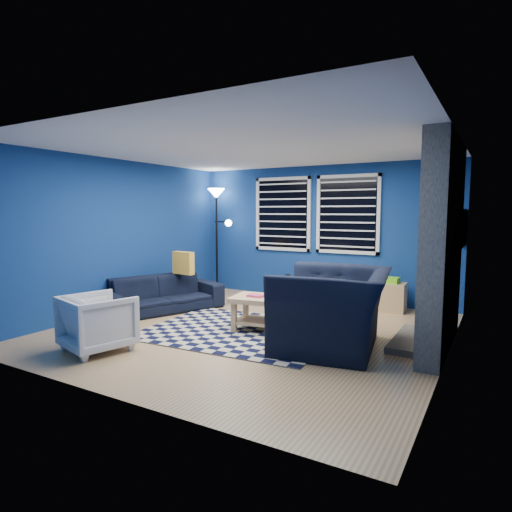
{
  "coord_description": "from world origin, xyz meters",
  "views": [
    {
      "loc": [
        2.97,
        -5.03,
        1.66
      ],
      "look_at": [
        -0.1,
        0.3,
        1.01
      ],
      "focal_mm": 30.0,
      "sensor_mm": 36.0,
      "label": 1
    }
  ],
  "objects": [
    {
      "name": "floor",
      "position": [
        0.0,
        0.0,
        0.0
      ],
      "size": [
        5.0,
        5.0,
        0.0
      ],
      "primitive_type": "plane",
      "color": "tan",
      "rests_on": "ground"
    },
    {
      "name": "rocking_horse",
      "position": [
        -0.62,
        2.04,
        0.29
      ],
      "size": [
        0.26,
        0.54,
        0.45
      ],
      "primitive_type": "imported",
      "rotation": [
        0.0,
        0.0,
        1.61
      ],
      "color": "#4B2D18",
      "rests_on": "floor"
    },
    {
      "name": "throw_pillow",
      "position": [
        -1.71,
        0.62,
        0.78
      ],
      "size": [
        0.41,
        0.16,
        0.38
      ],
      "primitive_type": "cube",
      "rotation": [
        0.0,
        0.0,
        -0.09
      ],
      "color": "gold",
      "rests_on": "sofa"
    },
    {
      "name": "window_left",
      "position": [
        -0.75,
        2.46,
        1.6
      ],
      "size": [
        1.17,
        0.06,
        1.42
      ],
      "color": "black",
      "rests_on": "wall_back"
    },
    {
      "name": "armchair_big",
      "position": [
        1.24,
        -0.17,
        0.48
      ],
      "size": [
        1.66,
        1.51,
        0.95
      ],
      "primitive_type": "imported",
      "rotation": [
        0.0,
        0.0,
        -1.4
      ],
      "color": "black",
      "rests_on": "floor"
    },
    {
      "name": "rug",
      "position": [
        -0.1,
        -0.14,
        0.01
      ],
      "size": [
        2.62,
        2.15,
        0.02
      ],
      "primitive_type": "cube",
      "rotation": [
        0.0,
        0.0,
        0.06
      ],
      "color": "black",
      "rests_on": "floor"
    },
    {
      "name": "fireplace",
      "position": [
        2.36,
        0.5,
        1.2
      ],
      "size": [
        0.65,
        2.0,
        2.5
      ],
      "color": "gray",
      "rests_on": "floor"
    },
    {
      "name": "wall_right",
      "position": [
        2.5,
        0.0,
        1.25
      ],
      "size": [
        0.0,
        5.0,
        5.0
      ],
      "primitive_type": "plane",
      "rotation": [
        1.57,
        0.0,
        -1.57
      ],
      "color": "navy",
      "rests_on": "floor"
    },
    {
      "name": "sofa",
      "position": [
        -1.86,
        0.22,
        0.29
      ],
      "size": [
        2.15,
        1.5,
        0.59
      ],
      "primitive_type": "imported",
      "rotation": [
        0.0,
        0.0,
        1.17
      ],
      "color": "black",
      "rests_on": "floor"
    },
    {
      "name": "coffee_table",
      "position": [
        0.24,
        0.06,
        0.35
      ],
      "size": [
        1.09,
        0.75,
        0.5
      ],
      "rotation": [
        0.0,
        0.0,
        0.17
      ],
      "color": "tan",
      "rests_on": "rug"
    },
    {
      "name": "ceiling",
      "position": [
        0.0,
        0.0,
        2.5
      ],
      "size": [
        5.0,
        5.0,
        0.0
      ],
      "primitive_type": "plane",
      "rotation": [
        3.14,
        0.0,
        0.0
      ],
      "color": "white",
      "rests_on": "wall_back"
    },
    {
      "name": "cabinet",
      "position": [
        1.38,
        2.14,
        0.25
      ],
      "size": [
        0.58,
        0.4,
        0.57
      ],
      "rotation": [
        0.0,
        0.0,
        0.03
      ],
      "color": "tan",
      "rests_on": "floor"
    },
    {
      "name": "tv",
      "position": [
        2.45,
        2.0,
        1.4
      ],
      "size": [
        0.07,
        1.0,
        0.58
      ],
      "color": "black",
      "rests_on": "wall_right"
    },
    {
      "name": "wall_back",
      "position": [
        0.0,
        2.5,
        1.25
      ],
      "size": [
        5.0,
        0.0,
        5.0
      ],
      "primitive_type": "plane",
      "rotation": [
        1.57,
        0.0,
        0.0
      ],
      "color": "navy",
      "rests_on": "floor"
    },
    {
      "name": "wall_left",
      "position": [
        -2.5,
        0.0,
        1.25
      ],
      "size": [
        0.0,
        5.0,
        5.0
      ],
      "primitive_type": "plane",
      "rotation": [
        1.57,
        0.0,
        1.57
      ],
      "color": "navy",
      "rests_on": "floor"
    },
    {
      "name": "window_right",
      "position": [
        0.55,
        2.46,
        1.6
      ],
      "size": [
        1.17,
        0.06,
        1.42
      ],
      "color": "black",
      "rests_on": "wall_back"
    },
    {
      "name": "armchair_bent",
      "position": [
        -1.15,
        -1.66,
        0.34
      ],
      "size": [
        0.89,
        0.91,
        0.68
      ],
      "primitive_type": "imported",
      "rotation": [
        0.0,
        0.0,
        2.88
      ],
      "color": "gray",
      "rests_on": "floor"
    },
    {
      "name": "floor_lamp",
      "position": [
        -2.13,
        2.22,
        1.74
      ],
      "size": [
        0.58,
        0.35,
        2.12
      ],
      "color": "black",
      "rests_on": "floor"
    }
  ]
}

